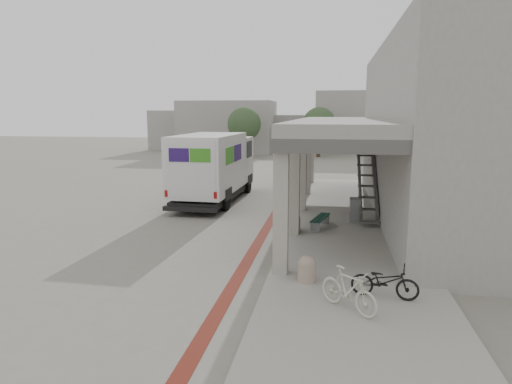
% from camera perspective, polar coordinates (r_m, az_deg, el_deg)
% --- Properties ---
extents(ground, '(120.00, 120.00, 0.00)m').
position_cam_1_polar(ground, '(15.96, -3.04, -5.74)').
color(ground, slate).
rests_on(ground, ground).
extents(bike_lane_stripe, '(0.35, 40.00, 0.01)m').
position_cam_1_polar(bike_lane_stripe, '(17.69, 1.55, -4.15)').
color(bike_lane_stripe, '#5E1C12').
rests_on(bike_lane_stripe, ground).
extents(sidewalk, '(4.40, 28.00, 0.12)m').
position_cam_1_polar(sidewalk, '(15.59, 11.54, -6.08)').
color(sidewalk, gray).
rests_on(sidewalk, ground).
extents(transit_building, '(7.60, 17.00, 7.00)m').
position_cam_1_polar(transit_building, '(19.81, 19.73, 6.74)').
color(transit_building, gray).
rests_on(transit_building, ground).
extents(distant_backdrop, '(28.00, 10.00, 6.50)m').
position_cam_1_polar(distant_backdrop, '(51.28, 2.61, 8.14)').
color(distant_backdrop, gray).
rests_on(distant_backdrop, ground).
extents(tree_left, '(3.20, 3.20, 4.80)m').
position_cam_1_polar(tree_left, '(43.81, -1.49, 8.47)').
color(tree_left, '#38281C').
rests_on(tree_left, ground).
extents(tree_mid, '(3.20, 3.20, 4.80)m').
position_cam_1_polar(tree_mid, '(45.02, 7.89, 8.42)').
color(tree_mid, '#38281C').
rests_on(tree_mid, ground).
extents(tree_right, '(3.20, 3.20, 4.80)m').
position_cam_1_polar(tree_right, '(44.50, 18.30, 8.00)').
color(tree_right, '#38281C').
rests_on(tree_right, ground).
extents(fedex_truck, '(2.62, 7.79, 3.30)m').
position_cam_1_polar(fedex_truck, '(22.29, -5.20, 3.32)').
color(fedex_truck, black).
rests_on(fedex_truck, ground).
extents(bench, '(0.71, 1.68, 0.38)m').
position_cam_1_polar(bench, '(16.98, 8.03, -3.48)').
color(bench, slate).
rests_on(bench, sidewalk).
extents(bollard_near, '(0.45, 0.45, 0.68)m').
position_cam_1_polar(bollard_near, '(11.61, 6.39, -9.49)').
color(bollard_near, gray).
rests_on(bollard_near, sidewalk).
extents(bollard_far, '(0.43, 0.43, 0.64)m').
position_cam_1_polar(bollard_far, '(16.38, 4.82, -3.75)').
color(bollard_far, gray).
rests_on(bollard_far, sidewalk).
extents(utility_cabinet, '(0.42, 0.55, 0.91)m').
position_cam_1_polar(utility_cabinet, '(18.12, 12.28, -2.19)').
color(utility_cabinet, slate).
rests_on(utility_cabinet, sidewalk).
extents(bicycle_black, '(1.58, 0.78, 0.80)m').
position_cam_1_polar(bicycle_black, '(10.97, 15.79, -10.67)').
color(bicycle_black, black).
rests_on(bicycle_black, sidewalk).
extents(bicycle_cream, '(1.43, 1.39, 0.94)m').
position_cam_1_polar(bicycle_cream, '(10.11, 11.48, -11.88)').
color(bicycle_cream, beige).
rests_on(bicycle_cream, sidewalk).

